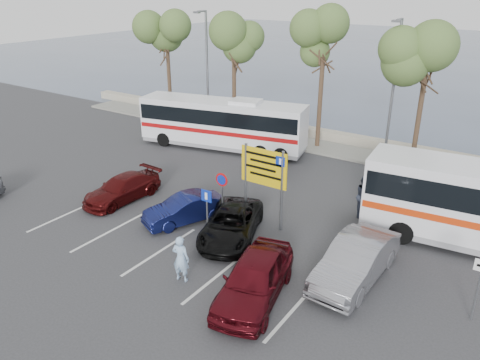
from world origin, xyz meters
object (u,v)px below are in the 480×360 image
Objects in this scene: coach_bus_left at (222,125)px; pedestrian_far at (365,196)px; car_silver_b at (356,261)px; street_lamp_left at (206,64)px; direction_sign at (264,173)px; car_maroon at (122,189)px; car_blue at (185,209)px; suv_black at (231,224)px; street_lamp_right at (393,86)px; car_red at (254,279)px; pedestrian_near at (181,259)px.

coach_bus_left is 11.59m from pedestrian_far.
coach_bus_left is 15.34m from car_silver_b.
pedestrian_far is (14.36, -7.03, -3.61)m from street_lamp_left.
direction_sign reaches higher than car_maroon.
car_blue is 4.00m from car_maroon.
suv_black reaches higher than car_blue.
street_lamp_right is 1.70× the size of car_silver_b.
car_red is 0.96× the size of car_silver_b.
street_lamp_right is 4.52× the size of pedestrian_near.
car_silver_b is (12.40, -9.00, -0.75)m from coach_bus_left.
pedestrian_near is at bearing -143.45° from car_silver_b.
street_lamp_left reaches higher than car_blue.
direction_sign reaches higher than car_blue.
direction_sign is at bearing 163.08° from car_silver_b.
car_blue is (4.50, -9.00, -0.91)m from coach_bus_left.
direction_sign is at bearing -104.39° from pedestrian_near.
car_red is at bearing -50.04° from coach_bus_left.
car_maroon is (-7.00, -1.70, -1.83)m from direction_sign.
car_maroon is 11.51m from pedestrian_far.
street_lamp_left reaches higher than car_red.
car_maroon is at bearing -177.80° from car_silver_b.
pedestrian_far is (-1.54, 4.98, 0.21)m from car_silver_b.
street_lamp_left is 16.45m from suv_black.
car_silver_b is at bearing -19.12° from direction_sign.
suv_black is 0.96× the size of car_silver_b.
car_red reaches higher than car_blue.
car_silver_b is at bearing -35.97° from coach_bus_left.
car_red is at bearing -14.23° from car_maroon.
street_lamp_left is 20.51m from car_red.
car_blue is 6.24m from car_red.
suv_black is at bearing -101.75° from street_lamp_right.
street_lamp_left is 20.30m from car_silver_b.
street_lamp_right is at bearing 0.00° from street_lamp_left.
street_lamp_left reaches higher than car_silver_b.
direction_sign is 3.90m from car_blue.
direction_sign is 2.53m from suv_black.
coach_bus_left reaches higher than pedestrian_far.
street_lamp_left reaches higher than direction_sign.
direction_sign is 7.44m from car_maroon.
car_silver_b is at bearing 2.94° from car_maroon.
car_maroon is 11.90m from car_silver_b.
car_maroon is at bearing -156.15° from car_blue.
coach_bus_left reaches higher than car_red.
car_red is at bearing -66.27° from suv_black.
car_silver_b is 5.22m from pedestrian_far.
street_lamp_right is at bearing 91.26° from car_blue.
pedestrian_far is (0.86, 7.92, 0.21)m from car_red.
car_silver_b is (15.90, -12.02, -3.82)m from street_lamp_left.
coach_bus_left reaches higher than pedestrian_near.
car_red is (10.00, -11.94, -0.76)m from coach_bus_left.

